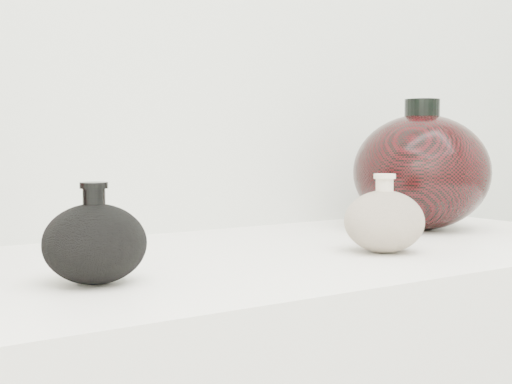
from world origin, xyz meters
TOP-DOWN VIEW (x-y plane):
  - black_gourd_vase at (-0.24, 0.88)m, footprint 0.11×0.11m
  - cream_gourd_vase at (0.15, 0.86)m, footprint 0.13×0.13m
  - right_round_pot at (0.38, 1.01)m, footprint 0.26×0.26m

SIDE VIEW (x-z plane):
  - cream_gourd_vase at x=0.15m, z-range 0.89..0.99m
  - black_gourd_vase at x=-0.24m, z-range 0.89..0.99m
  - right_round_pot at x=0.38m, z-range 0.89..1.10m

